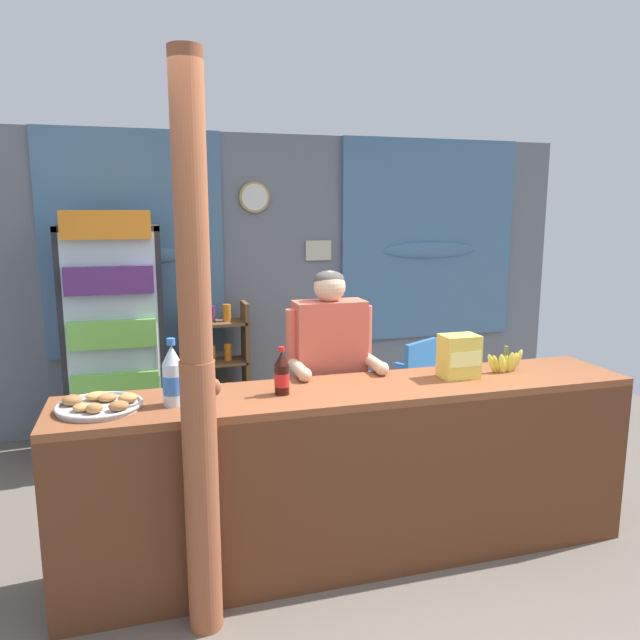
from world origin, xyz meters
The scene contains 13 objects.
ground_plane centered at (0.00, 1.10, 0.00)m, with size 7.44×7.44×0.00m, color #665B51.
back_wall_curtained centered at (0.03, 2.80, 1.33)m, with size 5.56×0.22×2.56m.
stall_counter centered at (-0.11, 0.24, 0.60)m, with size 3.12×0.56×0.98m.
timber_post centered at (-0.97, -0.01, 1.22)m, with size 0.18×0.15×2.55m.
drink_fridge centered at (-1.41, 2.21, 1.05)m, with size 0.72×0.70×1.91m.
bottle_shelf_rack centered at (-0.57, 2.50, 0.60)m, with size 0.48×0.28×1.14m.
plastic_lawn_chair centered at (0.91, 1.91, 0.49)m, with size 0.60×0.60×0.86m.
shopkeeper centered at (-0.12, 0.81, 0.99)m, with size 0.54×0.42×1.56m.
soda_bottle_water centered at (-1.06, 0.33, 1.12)m, with size 0.10×0.10×0.33m.
soda_bottle_cola centered at (-0.52, 0.35, 1.09)m, with size 0.08×0.08×0.25m.
snack_box_instant_noodle centered at (0.52, 0.38, 1.10)m, with size 0.21×0.16×0.24m.
pastry_tray centered at (-1.40, 0.36, 1.00)m, with size 0.40×0.40×0.07m.
banana_bunch centered at (0.84, 0.41, 1.04)m, with size 0.26×0.06×0.16m.
Camera 1 is at (-1.17, -2.59, 1.92)m, focal length 33.99 mm.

